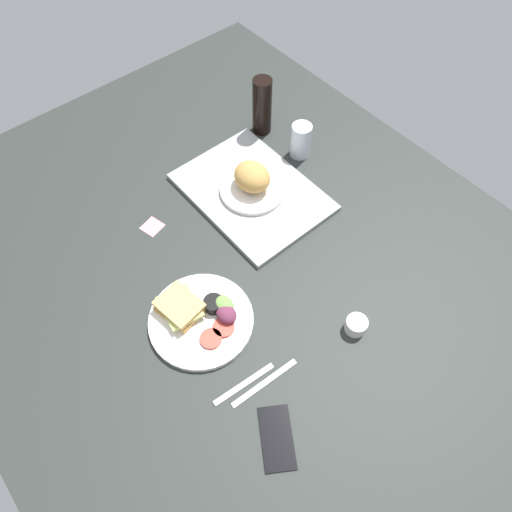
% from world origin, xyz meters
% --- Properties ---
extents(ground_plane, '(1.90, 1.50, 0.03)m').
position_xyz_m(ground_plane, '(0.00, 0.00, -0.01)').
color(ground_plane, '#282D2B').
extents(serving_tray, '(0.45, 0.33, 0.02)m').
position_xyz_m(serving_tray, '(-0.19, 0.19, 0.01)').
color(serving_tray, '#9EA0A3').
rests_on(serving_tray, ground_plane).
extents(bread_plate_near, '(0.20, 0.20, 0.09)m').
position_xyz_m(bread_plate_near, '(-0.19, 0.19, 0.05)').
color(bread_plate_near, white).
rests_on(bread_plate_near, serving_tray).
extents(plate_with_salad, '(0.27, 0.27, 0.05)m').
position_xyz_m(plate_with_salad, '(0.06, -0.19, 0.02)').
color(plate_with_salad, white).
rests_on(plate_with_salad, ground_plane).
extents(drinking_glass, '(0.07, 0.07, 0.12)m').
position_xyz_m(drinking_glass, '(-0.22, 0.42, 0.06)').
color(drinking_glass, silver).
rests_on(drinking_glass, ground_plane).
extents(soda_bottle, '(0.06, 0.06, 0.20)m').
position_xyz_m(soda_bottle, '(-0.39, 0.40, 0.10)').
color(soda_bottle, black).
rests_on(soda_bottle, ground_plane).
extents(espresso_cup, '(0.06, 0.06, 0.04)m').
position_xyz_m(espresso_cup, '(0.34, 0.10, 0.02)').
color(espresso_cup, silver).
rests_on(espresso_cup, ground_plane).
extents(fork, '(0.03, 0.17, 0.01)m').
position_xyz_m(fork, '(0.26, -0.21, 0.00)').
color(fork, '#B7B7BC').
rests_on(fork, ground_plane).
extents(knife, '(0.03, 0.19, 0.01)m').
position_xyz_m(knife, '(0.29, -0.17, 0.00)').
color(knife, '#B7B7BC').
rests_on(knife, ground_plane).
extents(cell_phone, '(0.16, 0.14, 0.01)m').
position_xyz_m(cell_phone, '(0.41, -0.24, 0.00)').
color(cell_phone, black).
rests_on(cell_phone, ground_plane).
extents(sticky_note, '(0.07, 0.07, 0.00)m').
position_xyz_m(sticky_note, '(-0.28, -0.12, 0.00)').
color(sticky_note, pink).
rests_on(sticky_note, ground_plane).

